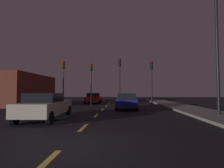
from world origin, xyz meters
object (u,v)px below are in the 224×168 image
Objects in this scene: traffic_signal_far_right at (152,75)px; traffic_signal_center_right at (120,73)px; traffic_signal_center_left at (91,76)px; street_lamp_right at (213,42)px; car_oncoming_far at (93,98)px; car_stopped_ahead at (127,101)px; traffic_signal_far_left at (63,74)px; car_adjacent_lane at (46,106)px.

traffic_signal_center_right is at bearing 179.99° from traffic_signal_far_right.
street_lamp_right reaches higher than traffic_signal_center_left.
traffic_signal_far_right is 8.28m from car_oncoming_far.
street_lamp_right is at bearing -44.04° from traffic_signal_center_left.
traffic_signal_far_left is at bearing 146.77° from car_stopped_ahead.
car_stopped_ahead is (-3.05, -4.92, -2.84)m from traffic_signal_far_right.
car_oncoming_far is at bearing 92.75° from traffic_signal_center_left.
traffic_signal_far_left reaches higher than car_stopped_ahead.
street_lamp_right is (9.64, -11.86, 4.01)m from car_oncoming_far.
traffic_signal_center_right is 3.77m from traffic_signal_far_right.
street_lamp_right is (2.34, -9.20, 1.16)m from traffic_signal_far_right.
street_lamp_right is at bearing -56.47° from traffic_signal_center_right.
car_oncoming_far is (-7.31, 2.66, -2.86)m from traffic_signal_far_right.
car_adjacent_lane is at bearing -170.64° from street_lamp_right.
traffic_signal_far_left is 0.96× the size of traffic_signal_center_right.
traffic_signal_far_left reaches higher than traffic_signal_far_right.
traffic_signal_far_right is (7.18, 0.00, 0.11)m from traffic_signal_center_left.
traffic_signal_center_left is 0.97× the size of traffic_signal_far_right.
traffic_signal_center_left reaches higher than car_oncoming_far.
traffic_signal_center_right is 5.84m from car_stopped_ahead.
traffic_signal_center_right is 0.69× the size of street_lamp_right.
car_stopped_ahead is at bearing -60.65° from car_oncoming_far.
street_lamp_right reaches higher than traffic_signal_far_right.
traffic_signal_far_left reaches higher than traffic_signal_center_left.
car_stopped_ahead reaches higher than car_oncoming_far.
car_stopped_ahead is 1.02× the size of car_oncoming_far.
traffic_signal_far_left is 15.88m from street_lamp_right.
car_adjacent_lane reaches higher than car_oncoming_far.
traffic_signal_far_left is 9.45m from car_stopped_ahead.
street_lamp_right reaches higher than car_stopped_ahead.
traffic_signal_far_right reaches higher than car_oncoming_far.
traffic_signal_center_right is at bearing 69.42° from car_adjacent_lane.
traffic_signal_center_right is 5.40m from car_oncoming_far.
traffic_signal_far_right is 1.27× the size of car_oncoming_far.
traffic_signal_center_left reaches higher than car_stopped_ahead.
traffic_signal_far_left reaches higher than car_oncoming_far.
car_stopped_ahead is (7.51, -4.92, -2.93)m from traffic_signal_far_left.
traffic_signal_far_right is 6.45m from car_stopped_ahead.
traffic_signal_center_left is 3.44m from traffic_signal_center_right.
traffic_signal_far_left is at bearing 179.99° from traffic_signal_center_left.
traffic_signal_center_right is at bearing 0.02° from traffic_signal_center_left.
traffic_signal_far_right is (10.56, -0.00, -0.08)m from traffic_signal_far_left.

